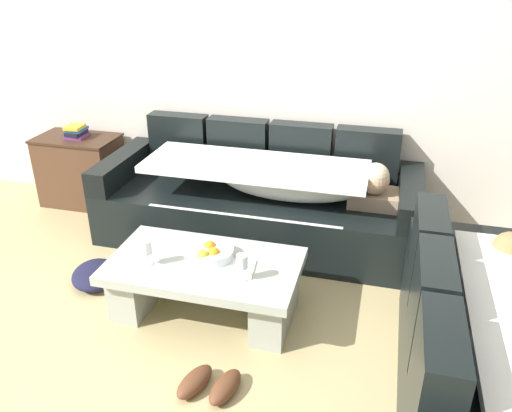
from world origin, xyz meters
TOP-DOWN VIEW (x-y plane):
  - ground_plane at (0.00, 0.00)m, footprint 14.00×14.00m
  - back_wall at (0.00, 2.15)m, footprint 9.00×0.10m
  - couch_along_wall at (0.24, 1.63)m, footprint 2.51×0.92m
  - couch_near_window at (1.79, 0.12)m, footprint 0.92×1.86m
  - coffee_table at (0.12, 0.57)m, footprint 1.20×0.68m
  - fruit_bowl at (0.16, 0.61)m, footprint 0.28×0.28m
  - wine_glass_near_left at (-0.20, 0.45)m, footprint 0.07×0.07m
  - wine_glass_near_right at (0.41, 0.44)m, footprint 0.07×0.07m
  - open_magazine at (0.31, 0.54)m, footprint 0.30×0.24m
  - side_cabinet at (-1.55, 1.85)m, footprint 0.72×0.44m
  - book_stack_on_cabinet at (-1.54, 1.85)m, footprint 0.18×0.21m
  - pair_of_shoes at (0.38, -0.07)m, footprint 0.35×0.30m
  - crumpled_garment at (-0.75, 0.68)m, footprint 0.46×0.50m

SIDE VIEW (x-z plane):
  - ground_plane at x=0.00m, z-range 0.00..0.00m
  - pair_of_shoes at x=0.38m, z-range 0.00..0.09m
  - crumpled_garment at x=-0.75m, z-range 0.00..0.12m
  - coffee_table at x=0.12m, z-range 0.05..0.43m
  - side_cabinet at x=-1.55m, z-range 0.00..0.64m
  - couch_along_wall at x=0.24m, z-range -0.11..0.77m
  - couch_near_window at x=1.79m, z-range -0.11..0.77m
  - open_magazine at x=0.31m, z-range 0.38..0.39m
  - fruit_bowl at x=0.16m, z-range 0.37..0.47m
  - wine_glass_near_left at x=-0.20m, z-range 0.41..0.58m
  - wine_glass_near_right at x=0.41m, z-range 0.41..0.58m
  - book_stack_on_cabinet at x=-1.54m, z-range 0.64..0.75m
  - back_wall at x=0.00m, z-range 0.00..2.70m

